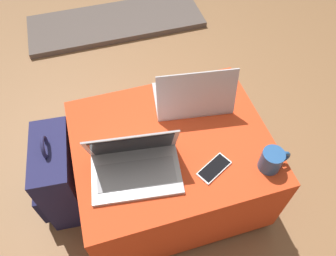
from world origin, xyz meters
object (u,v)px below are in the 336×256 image
cell_phone (214,168)px  laptop_far (193,97)px  laptop_near (135,164)px  coffee_mug (272,160)px  backpack (59,177)px

cell_phone → laptop_far: bearing=-32.2°
laptop_far → cell_phone: laptop_far is taller
cell_phone → laptop_near: bearing=46.6°
laptop_far → coffee_mug: size_ratio=2.96×
laptop_far → coffee_mug: bearing=123.5°
laptop_near → coffee_mug: 0.55m
backpack → cell_phone: bearing=70.9°
cell_phone → coffee_mug: bearing=-130.8°
laptop_far → cell_phone: bearing=93.5°
laptop_near → cell_phone: size_ratio=2.37×
laptop_far → backpack: size_ratio=0.70×
laptop_near → laptop_far: bearing=46.3°
cell_phone → backpack: backpack is taller
cell_phone → coffee_mug: (0.22, -0.05, 0.04)m
laptop_far → backpack: laptop_far is taller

